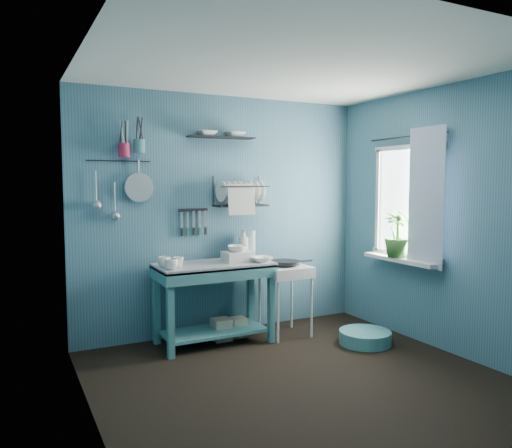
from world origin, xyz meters
name	(u,v)px	position (x,y,z in m)	size (l,w,h in m)	color
floor	(298,378)	(0.00, 0.00, 0.00)	(3.20, 3.20, 0.00)	black
ceiling	(300,66)	(0.00, 0.00, 2.50)	(3.20, 3.20, 0.00)	silver
wall_back	(224,215)	(0.00, 1.50, 1.25)	(3.20, 3.20, 0.00)	#365E70
wall_front	(449,248)	(0.00, -1.50, 1.25)	(3.20, 3.20, 0.00)	#365E70
wall_left	(90,236)	(-1.60, 0.00, 1.25)	(3.00, 3.00, 0.00)	#365E70
wall_right	(443,219)	(1.60, 0.00, 1.25)	(3.00, 3.00, 0.00)	#365E70
work_counter	(214,303)	(-0.27, 1.14, 0.40)	(1.14, 0.57, 0.80)	#387477
mug_left	(171,264)	(-0.75, 0.98, 0.85)	(0.12, 0.12, 0.10)	white
mug_mid	(179,262)	(-0.65, 1.08, 0.85)	(0.10, 0.10, 0.09)	white
mug_right	(164,262)	(-0.77, 1.14, 0.85)	(0.12, 0.12, 0.10)	white
wash_tub	(238,257)	(-0.02, 1.12, 0.85)	(0.28, 0.22, 0.10)	beige
tub_bowl	(238,249)	(-0.02, 1.12, 0.93)	(0.20, 0.20, 0.06)	white
soap_bottle	(243,243)	(0.15, 1.34, 0.95)	(0.12, 0.12, 0.30)	beige
water_bottle	(251,244)	(0.25, 1.36, 0.94)	(0.09, 0.09, 0.28)	silver
counter_bowl	(261,259)	(0.18, 0.99, 0.83)	(0.22, 0.22, 0.05)	white
hotplate_stand	(285,300)	(0.50, 1.05, 0.37)	(0.46, 0.46, 0.73)	silver
frying_pan	(285,262)	(0.50, 1.05, 0.77)	(0.30, 0.30, 0.04)	black
knife_strip	(193,210)	(-0.36, 1.47, 1.31)	(0.32, 0.02, 0.03)	black
dish_rack	(241,191)	(0.13, 1.37, 1.50)	(0.55, 0.24, 0.32)	black
upper_shelf	(221,137)	(-0.07, 1.40, 2.06)	(0.70, 0.18, 0.01)	black
shelf_bowl_left	(207,142)	(-0.23, 1.40, 2.01)	(0.20, 0.20, 0.05)	white
shelf_bowl_right	(235,139)	(0.08, 1.40, 2.05)	(0.21, 0.21, 0.05)	white
utensil_cup_magenta	(124,150)	(-1.06, 1.42, 1.90)	(0.11, 0.11, 0.13)	#9E1D3F
utensil_cup_teal	(139,146)	(-0.91, 1.42, 1.94)	(0.11, 0.11, 0.13)	#3A7079
colander	(139,187)	(-0.91, 1.45, 1.55)	(0.28, 0.28, 0.03)	#A4A7AB
ladle_outer	(96,187)	(-1.32, 1.46, 1.55)	(0.01, 0.01, 0.30)	#A4A7AB
ladle_inner	(115,198)	(-1.15, 1.46, 1.45)	(0.01, 0.01, 0.30)	#A4A7AB
hook_rail	(119,161)	(-1.10, 1.47, 1.80)	(0.01, 0.01, 0.60)	black
window_glass	(408,202)	(1.59, 0.45, 1.40)	(1.10, 1.10, 0.00)	white
windowsill	(400,260)	(1.50, 0.45, 0.81)	(0.16, 0.95, 0.04)	silver
curtain	(426,198)	(1.52, 0.15, 1.45)	(1.35, 1.35, 0.00)	silver
curtain_rod	(406,137)	(1.54, 0.45, 2.05)	(0.02, 0.02, 1.05)	black
potted_plant	(397,234)	(1.49, 0.50, 1.07)	(0.26, 0.26, 0.47)	#396C2B
storage_tin_large	(222,329)	(-0.17, 1.19, 0.11)	(0.18, 0.18, 0.22)	tan
storage_tin_small	(238,327)	(0.03, 1.22, 0.10)	(0.15, 0.15, 0.20)	tan
floor_basin	(365,337)	(1.05, 0.44, 0.07)	(0.51, 0.51, 0.13)	teal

